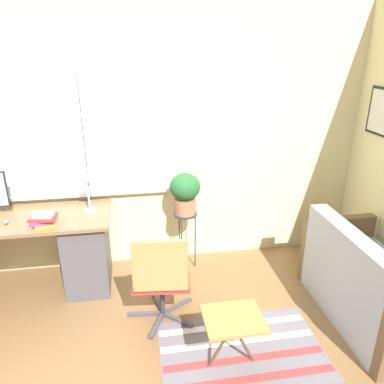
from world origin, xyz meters
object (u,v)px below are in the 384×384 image
(mouse, at_px, (6,222))
(desk_lamp, at_px, (87,183))
(potted_plant, at_px, (185,191))
(couch_loveseat, at_px, (369,287))
(folding_stool, at_px, (233,322))
(plant_stand, at_px, (185,220))
(office_chair_swivel, at_px, (161,277))
(book_stack, at_px, (43,219))

(mouse, height_order, desk_lamp, desk_lamp)
(desk_lamp, height_order, potted_plant, desk_lamp)
(couch_loveseat, height_order, folding_stool, couch_loveseat)
(mouse, relative_size, potted_plant, 0.15)
(desk_lamp, height_order, couch_loveseat, desk_lamp)
(desk_lamp, bearing_deg, couch_loveseat, -21.98)
(mouse, distance_m, plant_stand, 1.66)
(couch_loveseat, bearing_deg, potted_plant, 54.39)
(plant_stand, bearing_deg, couch_loveseat, -35.61)
(desk_lamp, distance_m, office_chair_swivel, 1.11)
(desk_lamp, distance_m, couch_loveseat, 2.65)
(mouse, xyz_separation_m, potted_plant, (1.63, 0.23, 0.10))
(book_stack, distance_m, office_chair_swivel, 1.14)
(office_chair_swivel, height_order, plant_stand, office_chair_swivel)
(mouse, bearing_deg, couch_loveseat, -14.67)
(office_chair_swivel, xyz_separation_m, couch_loveseat, (1.76, -0.23, -0.15))
(office_chair_swivel, height_order, potted_plant, potted_plant)
(office_chair_swivel, relative_size, folding_stool, 2.01)
(desk_lamp, relative_size, plant_stand, 0.57)
(mouse, relative_size, desk_lamp, 0.17)
(plant_stand, xyz_separation_m, potted_plant, (-0.00, 0.00, 0.32))
(book_stack, bearing_deg, mouse, 163.30)
(mouse, xyz_separation_m, book_stack, (0.34, -0.10, 0.05))
(book_stack, distance_m, couch_loveseat, 2.87)
(folding_stool, bearing_deg, plant_stand, 96.04)
(office_chair_swivel, bearing_deg, plant_stand, -105.53)
(plant_stand, distance_m, folding_stool, 1.37)
(book_stack, bearing_deg, desk_lamp, 34.27)
(desk_lamp, distance_m, plant_stand, 1.05)
(mouse, relative_size, couch_loveseat, 0.05)
(folding_stool, bearing_deg, office_chair_swivel, 129.74)
(mouse, distance_m, office_chair_swivel, 1.46)
(mouse, relative_size, office_chair_swivel, 0.07)
(mouse, xyz_separation_m, folding_stool, (1.77, -1.13, -0.39))
(office_chair_swivel, distance_m, potted_plant, 0.96)
(book_stack, xyz_separation_m, office_chair_swivel, (0.97, -0.47, -0.38))
(office_chair_swivel, height_order, folding_stool, office_chair_swivel)
(couch_loveseat, bearing_deg, book_stack, 75.58)
(desk_lamp, height_order, office_chair_swivel, desk_lamp)
(couch_loveseat, bearing_deg, plant_stand, 54.39)
(book_stack, relative_size, plant_stand, 0.36)
(book_stack, bearing_deg, couch_loveseat, -14.42)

